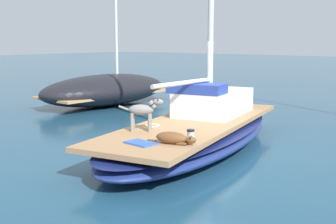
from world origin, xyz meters
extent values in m
plane|color=navy|center=(0.00, 0.00, 0.00)|extent=(120.00, 120.00, 0.00)
ellipsoid|color=navy|center=(0.00, 0.00, 0.28)|extent=(3.84, 7.55, 0.56)
ellipsoid|color=navy|center=(0.00, 0.00, 0.46)|extent=(3.86, 7.58, 0.08)
cube|color=#A37A51|center=(0.00, 0.00, 0.61)|extent=(3.29, 6.89, 0.10)
cylinder|color=silver|center=(-0.17, -0.22, 1.56)|extent=(0.10, 2.20, 0.10)
cube|color=silver|center=(-0.23, 1.18, 0.96)|extent=(1.80, 2.43, 0.60)
cube|color=navy|center=(-0.23, 0.41, 1.38)|extent=(1.44, 0.94, 0.24)
ellipsoid|color=gray|center=(-0.25, -1.58, 1.11)|extent=(0.56, 0.47, 0.22)
cylinder|color=gray|center=(-0.13, -1.42, 0.85)|extent=(0.07, 0.07, 0.38)
cylinder|color=gray|center=(-0.06, -1.53, 0.85)|extent=(0.07, 0.07, 0.38)
cylinder|color=gray|center=(-0.44, -1.62, 0.85)|extent=(0.07, 0.07, 0.38)
cylinder|color=gray|center=(-0.37, -1.73, 0.85)|extent=(0.07, 0.07, 0.38)
cylinder|color=gray|center=(-0.05, -1.45, 1.22)|extent=(0.22, 0.19, 0.19)
ellipsoid|color=gray|center=(0.05, -1.39, 1.27)|extent=(0.26, 0.23, 0.13)
cone|color=#2A2929|center=(0.02, -1.35, 1.33)|extent=(0.05, 0.05, 0.06)
cone|color=#2A2929|center=(0.07, -1.42, 1.33)|extent=(0.05, 0.05, 0.06)
torus|color=black|center=(-0.05, -1.45, 1.22)|extent=(0.17, 0.18, 0.10)
cylinder|color=gray|center=(-0.55, -1.77, 1.14)|extent=(0.21, 0.16, 0.12)
ellipsoid|color=brown|center=(0.93, -2.07, 0.77)|extent=(0.65, 0.42, 0.22)
ellipsoid|color=brown|center=(1.29, -1.96, 0.76)|extent=(0.23, 0.18, 0.13)
cone|color=black|center=(1.27, -1.92, 0.82)|extent=(0.05, 0.05, 0.05)
cone|color=black|center=(1.30, -2.01, 0.82)|extent=(0.05, 0.05, 0.05)
cylinder|color=brown|center=(1.12, -1.95, 0.69)|extent=(0.19, 0.11, 0.06)
cylinder|color=brown|center=(1.15, -2.07, 0.69)|extent=(0.19, 0.11, 0.06)
cylinder|color=brown|center=(0.56, -2.19, 0.69)|extent=(0.18, 0.09, 0.04)
cylinder|color=#B7B7BC|center=(1.05, -1.65, 0.70)|extent=(0.16, 0.16, 0.08)
cylinder|color=#B7B7BC|center=(1.05, -1.65, 0.79)|extent=(0.13, 0.13, 0.10)
cylinder|color=black|center=(1.05, -1.65, 0.86)|extent=(0.15, 0.15, 0.03)
torus|color=beige|center=(-0.36, -1.08, 0.68)|extent=(0.32, 0.32, 0.04)
cube|color=blue|center=(0.50, -2.43, 0.68)|extent=(0.59, 0.40, 0.03)
ellipsoid|color=black|center=(-6.75, 3.64, 0.60)|extent=(2.91, 5.96, 1.20)
cube|color=tan|center=(-6.75, 3.64, 0.45)|extent=(2.35, 5.35, 0.08)
cube|color=silver|center=(-6.74, 4.08, 0.75)|extent=(1.55, 1.81, 0.52)
cube|color=navy|center=(-6.79, 2.61, 0.67)|extent=(1.41, 1.81, 0.36)
cylinder|color=silver|center=(-6.73, 4.22, 3.59)|extent=(0.12, 0.12, 6.28)
camera|label=1|loc=(5.71, -8.21, 2.53)|focal=46.88mm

